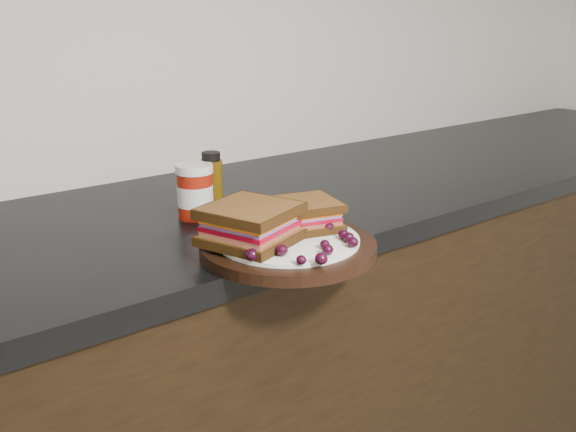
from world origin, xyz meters
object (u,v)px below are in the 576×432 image
plate (288,247)px  sandwich_left (250,224)px  condiment_jar (195,191)px  oil_bottle (212,182)px

plate → sandwich_left: bearing=160.0°
plate → condiment_jar: size_ratio=2.79×
sandwich_left → condiment_jar: condiment_jar is taller
condiment_jar → oil_bottle: (0.04, 0.01, 0.01)m
sandwich_left → condiment_jar: size_ratio=1.28×
condiment_jar → sandwich_left: bearing=-98.1°
condiment_jar → plate: bearing=-84.1°
sandwich_left → plate: bearing=-39.6°
plate → oil_bottle: (0.02, 0.26, 0.05)m
plate → sandwich_left: size_ratio=2.18×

